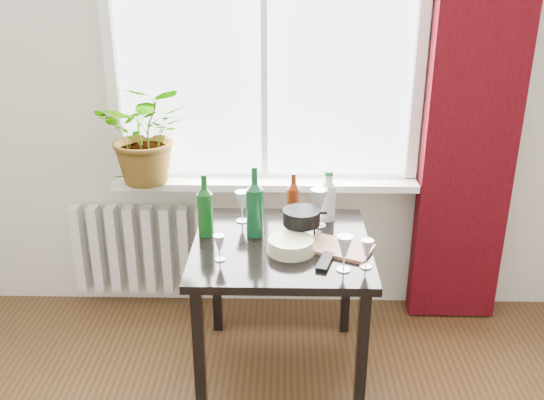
{
  "coord_description": "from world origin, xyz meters",
  "views": [
    {
      "loc": [
        0.11,
        -1.07,
        2.03
      ],
      "look_at": [
        0.06,
        1.55,
        0.96
      ],
      "focal_mm": 40.0,
      "sensor_mm": 36.0,
      "label": 1
    }
  ],
  "objects_px": {
    "plate_stack": "(291,245)",
    "fondue_pot": "(301,223)",
    "wine_bottle_left": "(205,205)",
    "wineglass_front_right": "(344,253)",
    "wineglass_front_left": "(220,248)",
    "tv_remote": "(325,262)",
    "wine_bottle_right": "(255,201)",
    "wineglass_back_center": "(319,207)",
    "table": "(281,260)",
    "cutting_board": "(339,248)",
    "wineglass_back_left": "(242,206)",
    "cleaning_bottle": "(328,196)",
    "bottle_amber": "(293,197)",
    "wineglass_far_right": "(367,253)",
    "potted_plant": "(147,133)",
    "radiator": "(141,249)"
  },
  "relations": [
    {
      "from": "wine_bottle_left",
      "to": "cutting_board",
      "type": "relative_size",
      "value": 1.05
    },
    {
      "from": "wineglass_back_left",
      "to": "wineglass_back_center",
      "type": "bearing_deg",
      "value": -6.96
    },
    {
      "from": "cleaning_bottle",
      "to": "fondue_pot",
      "type": "relative_size",
      "value": 1.28
    },
    {
      "from": "wine_bottle_left",
      "to": "table",
      "type": "bearing_deg",
      "value": -12.21
    },
    {
      "from": "cleaning_bottle",
      "to": "bottle_amber",
      "type": "bearing_deg",
      "value": -172.25
    },
    {
      "from": "wineglass_front_left",
      "to": "wineglass_front_right",
      "type": "bearing_deg",
      "value": -8.52
    },
    {
      "from": "wineglass_far_right",
      "to": "table",
      "type": "bearing_deg",
      "value": 147.77
    },
    {
      "from": "wineglass_back_left",
      "to": "wineglass_front_left",
      "type": "height_order",
      "value": "wineglass_back_left"
    },
    {
      "from": "plate_stack",
      "to": "tv_remote",
      "type": "bearing_deg",
      "value": -37.2
    },
    {
      "from": "table",
      "to": "wineglass_back_center",
      "type": "bearing_deg",
      "value": 47.24
    },
    {
      "from": "table",
      "to": "cutting_board",
      "type": "height_order",
      "value": "cutting_board"
    },
    {
      "from": "wineglass_far_right",
      "to": "tv_remote",
      "type": "height_order",
      "value": "wineglass_far_right"
    },
    {
      "from": "wineglass_front_right",
      "to": "cutting_board",
      "type": "bearing_deg",
      "value": 91.61
    },
    {
      "from": "plate_stack",
      "to": "wineglass_front_left",
      "type": "bearing_deg",
      "value": -163.74
    },
    {
      "from": "wineglass_front_left",
      "to": "radiator",
      "type": "bearing_deg",
      "value": 125.12
    },
    {
      "from": "bottle_amber",
      "to": "wineglass_front_right",
      "type": "height_order",
      "value": "bottle_amber"
    },
    {
      "from": "bottle_amber",
      "to": "cutting_board",
      "type": "height_order",
      "value": "bottle_amber"
    },
    {
      "from": "radiator",
      "to": "cutting_board",
      "type": "height_order",
      "value": "cutting_board"
    },
    {
      "from": "fondue_pot",
      "to": "radiator",
      "type": "bearing_deg",
      "value": 147.41
    },
    {
      "from": "wine_bottle_left",
      "to": "wineglass_far_right",
      "type": "xyz_separation_m",
      "value": [
        0.75,
        -0.32,
        -0.09
      ]
    },
    {
      "from": "fondue_pot",
      "to": "wineglass_back_left",
      "type": "bearing_deg",
      "value": 147.18
    },
    {
      "from": "cleaning_bottle",
      "to": "wineglass_front_right",
      "type": "xyz_separation_m",
      "value": [
        0.04,
        -0.55,
        -0.05
      ]
    },
    {
      "from": "bottle_amber",
      "to": "cleaning_bottle",
      "type": "xyz_separation_m",
      "value": [
        0.18,
        0.02,
        0.0
      ]
    },
    {
      "from": "wine_bottle_right",
      "to": "wineglass_back_center",
      "type": "relative_size",
      "value": 1.76
    },
    {
      "from": "tv_remote",
      "to": "fondue_pot",
      "type": "bearing_deg",
      "value": 125.92
    },
    {
      "from": "wineglass_front_right",
      "to": "wineglass_front_left",
      "type": "height_order",
      "value": "wineglass_front_right"
    },
    {
      "from": "wineglass_far_right",
      "to": "cutting_board",
      "type": "distance_m",
      "value": 0.21
    },
    {
      "from": "potted_plant",
      "to": "bottle_amber",
      "type": "xyz_separation_m",
      "value": [
        0.8,
        -0.29,
        -0.25
      ]
    },
    {
      "from": "wineglass_front_right",
      "to": "cutting_board",
      "type": "relative_size",
      "value": 0.55
    },
    {
      "from": "radiator",
      "to": "potted_plant",
      "type": "relative_size",
      "value": 1.42
    },
    {
      "from": "potted_plant",
      "to": "wineglass_back_center",
      "type": "bearing_deg",
      "value": -20.41
    },
    {
      "from": "radiator",
      "to": "fondue_pot",
      "type": "height_order",
      "value": "fondue_pot"
    },
    {
      "from": "table",
      "to": "cutting_board",
      "type": "relative_size",
      "value": 2.78
    },
    {
      "from": "wine_bottle_left",
      "to": "plate_stack",
      "type": "bearing_deg",
      "value": -22.14
    },
    {
      "from": "wineglass_far_right",
      "to": "fondue_pot",
      "type": "xyz_separation_m",
      "value": [
        -0.28,
        0.31,
        0.0
      ]
    },
    {
      "from": "plate_stack",
      "to": "fondue_pot",
      "type": "distance_m",
      "value": 0.17
    },
    {
      "from": "plate_stack",
      "to": "fondue_pot",
      "type": "height_order",
      "value": "fondue_pot"
    },
    {
      "from": "wineglass_far_right",
      "to": "fondue_pot",
      "type": "height_order",
      "value": "fondue_pot"
    },
    {
      "from": "plate_stack",
      "to": "cutting_board",
      "type": "height_order",
      "value": "plate_stack"
    },
    {
      "from": "wine_bottle_left",
      "to": "wineglass_front_right",
      "type": "distance_m",
      "value": 0.74
    },
    {
      "from": "potted_plant",
      "to": "radiator",
      "type": "bearing_deg",
      "value": 144.1
    },
    {
      "from": "fondue_pot",
      "to": "tv_remote",
      "type": "bearing_deg",
      "value": -72.0
    },
    {
      "from": "wine_bottle_right",
      "to": "wineglass_front_left",
      "type": "xyz_separation_m",
      "value": [
        -0.15,
        -0.27,
        -0.12
      ]
    },
    {
      "from": "potted_plant",
      "to": "bottle_amber",
      "type": "height_order",
      "value": "potted_plant"
    },
    {
      "from": "wineglass_front_right",
      "to": "wineglass_front_left",
      "type": "relative_size",
      "value": 1.34
    },
    {
      "from": "radiator",
      "to": "bottle_amber",
      "type": "relative_size",
      "value": 2.99
    },
    {
      "from": "wineglass_far_right",
      "to": "cleaning_bottle",
      "type": "bearing_deg",
      "value": 104.89
    },
    {
      "from": "wineglass_front_left",
      "to": "plate_stack",
      "type": "height_order",
      "value": "wineglass_front_left"
    },
    {
      "from": "wineglass_back_center",
      "to": "fondue_pot",
      "type": "height_order",
      "value": "wineglass_back_center"
    },
    {
      "from": "wineglass_far_right",
      "to": "radiator",
      "type": "bearing_deg",
      "value": 144.73
    }
  ]
}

